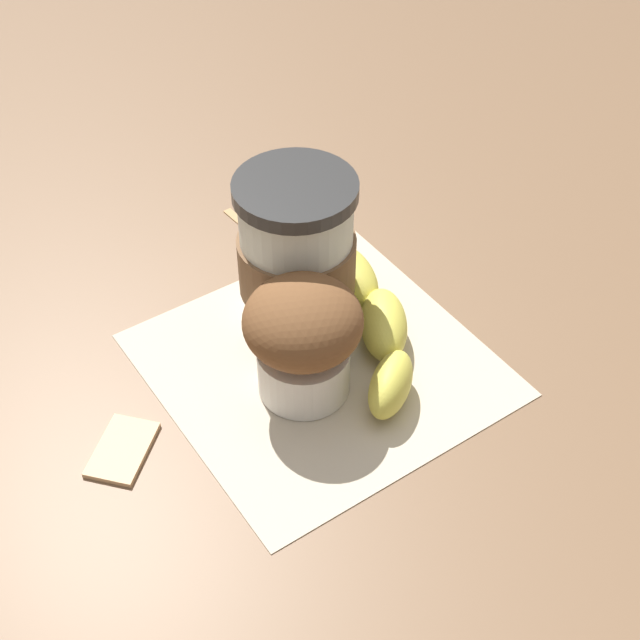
{
  "coord_description": "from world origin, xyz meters",
  "views": [
    {
      "loc": [
        0.29,
        -0.3,
        0.45
      ],
      "look_at": [
        0.0,
        0.0,
        0.04
      ],
      "focal_mm": 50.0,
      "sensor_mm": 36.0,
      "label": 1
    }
  ],
  "objects_px": {
    "coffee_cup": "(297,256)",
    "banana": "(357,302)",
    "muffin": "(303,336)",
    "sugar_packet": "(122,448)"
  },
  "relations": [
    {
      "from": "coffee_cup",
      "to": "banana",
      "type": "distance_m",
      "value": 0.06
    },
    {
      "from": "coffee_cup",
      "to": "sugar_packet",
      "type": "distance_m",
      "value": 0.17
    },
    {
      "from": "banana",
      "to": "muffin",
      "type": "bearing_deg",
      "value": -75.3
    },
    {
      "from": "coffee_cup",
      "to": "banana",
      "type": "xyz_separation_m",
      "value": [
        0.03,
        0.03,
        -0.04
      ]
    },
    {
      "from": "muffin",
      "to": "banana",
      "type": "xyz_separation_m",
      "value": [
        -0.02,
        0.07,
        -0.03
      ]
    },
    {
      "from": "coffee_cup",
      "to": "banana",
      "type": "bearing_deg",
      "value": 39.39
    },
    {
      "from": "banana",
      "to": "sugar_packet",
      "type": "relative_size",
      "value": 3.98
    },
    {
      "from": "banana",
      "to": "coffee_cup",
      "type": "bearing_deg",
      "value": -140.61
    },
    {
      "from": "muffin",
      "to": "sugar_packet",
      "type": "relative_size",
      "value": 1.74
    },
    {
      "from": "muffin",
      "to": "sugar_packet",
      "type": "height_order",
      "value": "muffin"
    }
  ]
}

